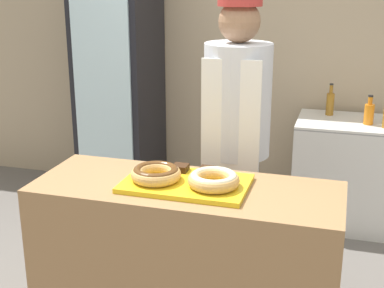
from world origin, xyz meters
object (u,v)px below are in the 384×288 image
(donut_light_glaze, at_px, (214,179))
(bottle_orange, at_px, (369,113))
(brownie_back_left, at_px, (180,168))
(bottle_amber_b, at_px, (330,103))
(beverage_fridge, at_px, (120,88))
(serving_tray, at_px, (186,184))
(donut_chocolate_glaze, at_px, (156,173))
(chest_freezer, at_px, (364,174))
(brownie_back_right, at_px, (207,170))
(baker_person, at_px, (236,141))

(donut_light_glaze, bearing_deg, bottle_orange, 67.11)
(brownie_back_left, distance_m, bottle_amber_b, 1.88)
(donut_light_glaze, xyz_separation_m, beverage_fridge, (-1.25, 1.77, 0.01))
(brownie_back_left, relative_size, bottle_amber_b, 0.31)
(serving_tray, bearing_deg, brownie_back_left, 118.29)
(donut_chocolate_glaze, height_order, beverage_fridge, beverage_fridge)
(serving_tray, distance_m, chest_freezer, 2.02)
(brownie_back_right, xyz_separation_m, bottle_amber_b, (0.51, 1.76, -0.01))
(beverage_fridge, xyz_separation_m, bottle_orange, (1.98, -0.06, -0.06))
(donut_light_glaze, bearing_deg, chest_freezer, 67.65)
(beverage_fridge, bearing_deg, baker_person, -42.26)
(donut_chocolate_glaze, height_order, donut_light_glaze, same)
(donut_chocolate_glaze, height_order, bottle_orange, bottle_orange)
(serving_tray, bearing_deg, baker_person, 80.39)
(bottle_orange, height_order, bottle_amber_b, bottle_amber_b)
(brownie_back_left, bearing_deg, bottle_amber_b, 69.67)
(chest_freezer, distance_m, bottle_orange, 0.49)
(donut_chocolate_glaze, xyz_separation_m, donut_light_glaze, (0.28, 0.00, 0.00))
(serving_tray, xyz_separation_m, beverage_fridge, (-1.11, 1.74, 0.06))
(beverage_fridge, bearing_deg, donut_chocolate_glaze, -61.36)
(donut_chocolate_glaze, height_order, chest_freezer, donut_chocolate_glaze)
(serving_tray, distance_m, beverage_fridge, 2.07)
(donut_light_glaze, xyz_separation_m, bottle_amber_b, (0.44, 1.92, -0.03))
(serving_tray, xyz_separation_m, baker_person, (0.11, 0.64, 0.04))
(beverage_fridge, relative_size, chest_freezer, 1.87)
(serving_tray, bearing_deg, chest_freezer, 63.49)
(bottle_amber_b, bearing_deg, baker_person, -110.75)
(baker_person, relative_size, bottle_orange, 8.18)
(brownie_back_left, height_order, baker_person, baker_person)
(baker_person, bearing_deg, brownie_back_left, -109.29)
(brownie_back_left, relative_size, bottle_orange, 0.35)
(donut_chocolate_glaze, height_order, baker_person, baker_person)
(donut_chocolate_glaze, bearing_deg, baker_person, 69.41)
(baker_person, height_order, bottle_amber_b, baker_person)
(baker_person, relative_size, beverage_fridge, 0.92)
(donut_light_glaze, height_order, brownie_back_left, donut_light_glaze)
(donut_chocolate_glaze, xyz_separation_m, baker_person, (0.25, 0.67, -0.01))
(serving_tray, distance_m, brownie_back_left, 0.15)
(brownie_back_right, bearing_deg, chest_freezer, 63.63)
(donut_light_glaze, relative_size, brownie_back_right, 3.19)
(brownie_back_left, xyz_separation_m, bottle_amber_b, (0.65, 1.76, -0.01))
(donut_light_glaze, relative_size, chest_freezer, 0.24)
(serving_tray, distance_m, donut_light_glaze, 0.15)
(serving_tray, bearing_deg, brownie_back_right, 61.71)
(baker_person, xyz_separation_m, bottle_orange, (0.76, 1.05, -0.03))
(serving_tray, xyz_separation_m, bottle_orange, (0.87, 1.69, 0.00))
(donut_chocolate_glaze, bearing_deg, chest_freezer, 60.28)
(serving_tray, xyz_separation_m, donut_chocolate_glaze, (-0.14, -0.03, 0.05))
(bottle_orange, bearing_deg, beverage_fridge, 178.34)
(baker_person, distance_m, bottle_orange, 1.30)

